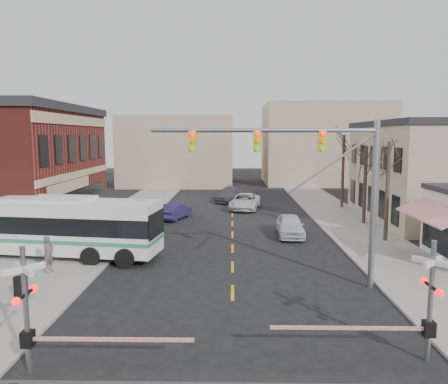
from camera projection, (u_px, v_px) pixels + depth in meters
The scene contains 17 objects.
ground at pixel (233, 310), 18.28m from camera, with size 160.00×160.00×0.00m, color black.
sidewalk_west at pixel (124, 218), 38.28m from camera, with size 5.00×60.00×0.12m, color gray.
sidewalk_east at pixel (341, 219), 37.93m from camera, with size 5.00×60.00×0.12m, color gray.
tree_east_a at pixel (387, 192), 29.53m from camera, with size 0.28×0.28×6.75m.
tree_east_b at pixel (365, 185), 35.51m from camera, with size 0.28×0.28×6.30m.
tree_east_c at pixel (343, 171), 43.38m from camera, with size 0.28×0.28×7.20m.
transit_bus at pixel (48, 225), 26.03m from camera, with size 13.71×4.78×3.46m.
traffic_signal_mast at pixel (313, 168), 20.32m from camera, with size 10.57×0.30×8.00m.
rr_crossing_west at pixel (40, 312), 13.20m from camera, with size 5.60×1.36×4.00m.
rr_crossing_east at pixel (417, 303), 13.91m from camera, with size 5.60×1.36×4.00m.
trash_bin at pixel (21, 287), 19.36m from camera, with size 0.60×0.60×0.93m, color black.
car_a at pixel (290, 226), 31.57m from camera, with size 1.86×4.62×1.57m, color silver.
car_b at pixel (175, 211), 38.14m from camera, with size 1.46×4.20×1.38m, color #1E1A42.
car_c at pixel (245, 202), 43.17m from camera, with size 2.57×5.56×1.55m, color silver.
car_d at pixel (229, 195), 48.36m from camera, with size 2.15×5.29×1.54m, color #434449.
pedestrian_near at pixel (48, 254), 22.84m from camera, with size 0.70×0.46×1.93m, color #584847.
pedestrian_far at pixel (46, 241), 26.62m from camera, with size 0.75×0.58×1.54m, color #373961.
Camera 1 is at (-0.03, -17.49, 7.26)m, focal length 35.00 mm.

